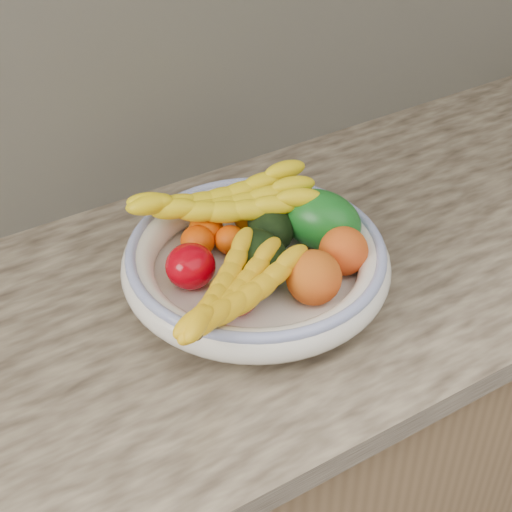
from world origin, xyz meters
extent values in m
cube|color=brown|center=(0.00, 1.68, 0.43)|extent=(2.40, 0.62, 0.86)
cube|color=tan|center=(0.00, 1.68, 0.88)|extent=(2.44, 0.66, 0.04)
cube|color=#BCB5A1|center=(0.00, 1.99, 1.15)|extent=(2.40, 0.02, 0.50)
cylinder|color=white|center=(0.00, 1.66, 0.91)|extent=(0.13, 0.13, 0.02)
cylinder|color=white|center=(0.00, 1.66, 0.92)|extent=(0.32, 0.32, 0.01)
torus|color=white|center=(0.00, 1.66, 0.95)|extent=(0.39, 0.39, 0.05)
torus|color=#3D4EAD|center=(0.00, 1.66, 0.97)|extent=(0.37, 0.37, 0.02)
ellipsoid|color=#E14B04|center=(-0.05, 1.74, 0.95)|extent=(0.06, 0.06, 0.05)
ellipsoid|color=orange|center=(0.05, 1.75, 0.95)|extent=(0.06, 0.06, 0.05)
ellipsoid|color=#F65505|center=(-0.01, 1.72, 0.95)|extent=(0.05, 0.05, 0.04)
ellipsoid|color=#F26005|center=(-0.03, 1.76, 0.95)|extent=(0.05, 0.05, 0.05)
ellipsoid|color=#AB000C|center=(-0.09, 1.69, 0.96)|extent=(0.08, 0.08, 0.06)
ellipsoid|color=red|center=(-0.07, 1.60, 0.96)|extent=(0.07, 0.07, 0.06)
ellipsoid|color=black|center=(0.00, 1.65, 0.96)|extent=(0.08, 0.11, 0.08)
ellipsoid|color=black|center=(0.05, 1.71, 0.96)|extent=(0.10, 0.12, 0.07)
ellipsoid|color=#105717|center=(0.12, 1.67, 0.98)|extent=(0.15, 0.16, 0.11)
ellipsoid|color=orange|center=(0.04, 1.57, 0.97)|extent=(0.08, 0.08, 0.08)
ellipsoid|color=orange|center=(0.11, 1.60, 0.97)|extent=(0.09, 0.09, 0.07)
camera|label=1|loc=(-0.46, 0.91, 1.66)|focal=55.00mm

